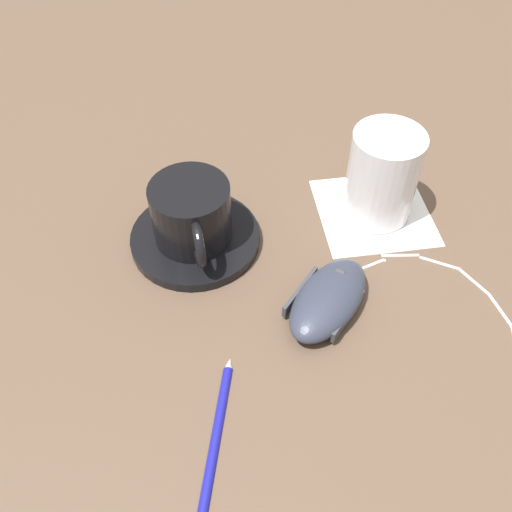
{
  "coord_description": "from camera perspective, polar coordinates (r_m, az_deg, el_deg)",
  "views": [
    {
      "loc": [
        0.32,
        -0.19,
        0.47
      ],
      "look_at": [
        -0.04,
        -0.05,
        0.03
      ],
      "focal_mm": 40.0,
      "sensor_mm": 36.0,
      "label": 1
    }
  ],
  "objects": [
    {
      "name": "pen",
      "position": [
        0.51,
        -3.96,
        -17.05
      ],
      "size": [
        0.13,
        0.08,
        0.01
      ],
      "color": "navy",
      "rests_on": "ground"
    },
    {
      "name": "napkin_under_glass",
      "position": [
        0.68,
        11.69,
        4.35
      ],
      "size": [
        0.15,
        0.15,
        0.0
      ],
      "primitive_type": "cube",
      "rotation": [
        0.0,
        0.0,
        -0.24
      ],
      "color": "white",
      "rests_on": "ground"
    },
    {
      "name": "ground_plane",
      "position": [
        0.6,
        5.66,
        -2.88
      ],
      "size": [
        3.0,
        3.0,
        0.0
      ],
      "primitive_type": "plane",
      "color": "brown"
    },
    {
      "name": "computer_mouse",
      "position": [
        0.57,
        6.82,
        -4.47
      ],
      "size": [
        0.11,
        0.13,
        0.03
      ],
      "color": "#2D3342",
      "rests_on": "ground"
    },
    {
      "name": "coffee_cup",
      "position": [
        0.6,
        -6.47,
        4.2
      ],
      "size": [
        0.12,
        0.09,
        0.07
      ],
      "color": "black",
      "rests_on": "saucer"
    },
    {
      "name": "mouse_cable",
      "position": [
        0.63,
        18.65,
        -2.77
      ],
      "size": [
        0.17,
        0.12,
        0.0
      ],
      "color": "white",
      "rests_on": "ground"
    },
    {
      "name": "drinking_glass",
      "position": [
        0.65,
        12.51,
        7.85
      ],
      "size": [
        0.08,
        0.08,
        0.11
      ],
      "primitive_type": "cylinder",
      "color": "silver",
      "rests_on": "napkin_under_glass"
    },
    {
      "name": "saucer",
      "position": [
        0.64,
        -6.08,
        1.78
      ],
      "size": [
        0.14,
        0.14,
        0.01
      ],
      "primitive_type": "cylinder",
      "color": "black",
      "rests_on": "ground"
    }
  ]
}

